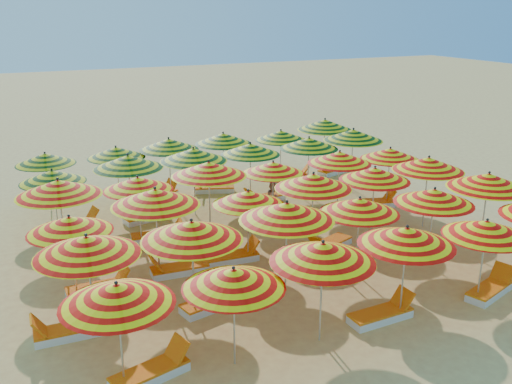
% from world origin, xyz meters
% --- Properties ---
extents(ground, '(120.00, 120.00, 0.00)m').
position_xyz_m(ground, '(0.00, 0.00, 0.00)').
color(ground, '#E5BE66').
rests_on(ground, ground).
extents(umbrella_0, '(2.72, 2.72, 2.46)m').
position_xyz_m(umbrella_0, '(-6.01, -5.90, 2.17)').
color(umbrella_0, silver).
rests_on(umbrella_0, ground).
extents(umbrella_1, '(2.75, 2.75, 2.39)m').
position_xyz_m(umbrella_1, '(-3.59, -6.11, 2.10)').
color(umbrella_1, silver).
rests_on(umbrella_1, ground).
extents(umbrella_2, '(2.82, 2.82, 2.60)m').
position_xyz_m(umbrella_2, '(-1.39, -6.10, 2.29)').
color(umbrella_2, silver).
rests_on(umbrella_2, ground).
extents(umbrella_3, '(2.67, 2.67, 2.54)m').
position_xyz_m(umbrella_3, '(1.03, -6.05, 2.24)').
color(umbrella_3, silver).
rests_on(umbrella_3, ground).
extents(umbrella_4, '(2.38, 2.38, 2.39)m').
position_xyz_m(umbrella_4, '(3.49, -6.23, 2.10)').
color(umbrella_4, silver).
rests_on(umbrella_4, ground).
extents(umbrella_6, '(2.61, 2.61, 2.64)m').
position_xyz_m(umbrella_6, '(-6.20, -3.54, 2.32)').
color(umbrella_6, silver).
rests_on(umbrella_6, ground).
extents(umbrella_7, '(3.10, 3.10, 2.69)m').
position_xyz_m(umbrella_7, '(-3.73, -3.79, 2.37)').
color(umbrella_7, silver).
rests_on(umbrella_7, ground).
extents(umbrella_8, '(3.36, 3.36, 2.74)m').
position_xyz_m(umbrella_8, '(-1.02, -3.64, 2.41)').
color(umbrella_8, silver).
rests_on(umbrella_8, ground).
extents(umbrella_9, '(2.58, 2.58, 2.46)m').
position_xyz_m(umbrella_9, '(1.43, -3.49, 2.16)').
color(umbrella_9, silver).
rests_on(umbrella_9, ground).
extents(umbrella_10, '(2.69, 2.69, 2.52)m').
position_xyz_m(umbrella_10, '(3.84, -3.86, 2.22)').
color(umbrella_10, silver).
rests_on(umbrella_10, ground).
extents(umbrella_11, '(3.19, 3.19, 2.71)m').
position_xyz_m(umbrella_11, '(6.09, -3.75, 2.38)').
color(umbrella_11, silver).
rests_on(umbrella_11, ground).
extents(umbrella_12, '(2.46, 2.46, 2.40)m').
position_xyz_m(umbrella_12, '(-6.32, -1.39, 2.11)').
color(umbrella_12, silver).
rests_on(umbrella_12, ground).
extents(umbrella_13, '(3.34, 3.34, 2.73)m').
position_xyz_m(umbrella_13, '(-3.87, -0.99, 2.40)').
color(umbrella_13, silver).
rests_on(umbrella_13, ground).
extents(umbrella_14, '(2.67, 2.67, 2.34)m').
position_xyz_m(umbrella_14, '(-1.06, -1.20, 2.06)').
color(umbrella_14, silver).
rests_on(umbrella_14, ground).
extents(umbrella_15, '(2.56, 2.56, 2.63)m').
position_xyz_m(umbrella_15, '(1.19, -1.27, 2.32)').
color(umbrella_15, silver).
rests_on(umbrella_15, ground).
extents(umbrella_16, '(2.83, 2.83, 2.54)m').
position_xyz_m(umbrella_16, '(3.61, -1.22, 2.24)').
color(umbrella_16, silver).
rests_on(umbrella_16, ground).
extents(umbrella_17, '(3.28, 3.28, 2.67)m').
position_xyz_m(umbrella_17, '(5.86, -1.26, 2.35)').
color(umbrella_17, silver).
rests_on(umbrella_17, ground).
extents(umbrella_18, '(2.78, 2.78, 2.73)m').
position_xyz_m(umbrella_18, '(-6.28, 1.14, 2.40)').
color(umbrella_18, silver).
rests_on(umbrella_18, ground).
extents(umbrella_19, '(3.00, 3.00, 2.42)m').
position_xyz_m(umbrella_19, '(-3.81, 1.43, 2.13)').
color(umbrella_19, silver).
rests_on(umbrella_19, ground).
extents(umbrella_20, '(3.27, 3.27, 2.72)m').
position_xyz_m(umbrella_20, '(-1.42, 1.22, 2.40)').
color(umbrella_20, silver).
rests_on(umbrella_20, ground).
extents(umbrella_21, '(2.77, 2.77, 2.39)m').
position_xyz_m(umbrella_21, '(1.09, 1.40, 2.10)').
color(umbrella_21, silver).
rests_on(umbrella_21, ground).
extents(umbrella_22, '(2.83, 2.83, 2.54)m').
position_xyz_m(umbrella_22, '(3.77, 1.20, 2.23)').
color(umbrella_22, silver).
rests_on(umbrella_22, ground).
extents(umbrella_23, '(2.92, 2.92, 2.44)m').
position_xyz_m(umbrella_23, '(6.06, 1.13, 2.15)').
color(umbrella_23, silver).
rests_on(umbrella_23, ground).
extents(umbrella_24, '(2.68, 2.68, 2.38)m').
position_xyz_m(umbrella_24, '(-6.22, 3.63, 2.09)').
color(umbrella_24, silver).
rests_on(umbrella_24, ground).
extents(umbrella_25, '(2.89, 2.89, 2.65)m').
position_xyz_m(umbrella_25, '(-3.63, 3.55, 2.33)').
color(umbrella_25, silver).
rests_on(umbrella_25, ground).
extents(umbrella_26, '(2.92, 2.92, 2.68)m').
position_xyz_m(umbrella_26, '(-1.21, 3.44, 2.36)').
color(umbrella_26, silver).
rests_on(umbrella_26, ground).
extents(umbrella_27, '(2.45, 2.45, 2.52)m').
position_xyz_m(umbrella_27, '(1.32, 3.88, 2.22)').
color(umbrella_27, silver).
rests_on(umbrella_27, ground).
extents(umbrella_28, '(2.81, 2.81, 2.56)m').
position_xyz_m(umbrella_28, '(3.87, 3.65, 2.26)').
color(umbrella_28, silver).
rests_on(umbrella_28, ground).
extents(umbrella_29, '(3.25, 3.25, 2.72)m').
position_xyz_m(umbrella_29, '(6.06, 3.69, 2.39)').
color(umbrella_29, silver).
rests_on(umbrella_29, ground).
extents(umbrella_30, '(2.75, 2.75, 2.39)m').
position_xyz_m(umbrella_30, '(-6.20, 6.19, 2.10)').
color(umbrella_30, silver).
rests_on(umbrella_30, ground).
extents(umbrella_31, '(2.80, 2.80, 2.42)m').
position_xyz_m(umbrella_31, '(-3.57, 5.95, 2.13)').
color(umbrella_31, silver).
rests_on(umbrella_31, ground).
extents(umbrella_32, '(2.70, 2.70, 2.58)m').
position_xyz_m(umbrella_32, '(-1.44, 5.85, 2.27)').
color(umbrella_32, silver).
rests_on(umbrella_32, ground).
extents(umbrella_33, '(2.95, 2.95, 2.56)m').
position_xyz_m(umbrella_33, '(1.00, 5.99, 2.25)').
color(umbrella_33, silver).
rests_on(umbrella_33, ground).
extents(umbrella_34, '(2.91, 2.91, 2.45)m').
position_xyz_m(umbrella_34, '(3.73, 5.90, 2.16)').
color(umbrella_34, silver).
rests_on(umbrella_34, ground).
extents(umbrella_35, '(2.73, 2.73, 2.73)m').
position_xyz_m(umbrella_35, '(6.13, 6.10, 2.40)').
color(umbrella_35, silver).
rests_on(umbrella_35, ground).
extents(lounger_0, '(1.82, 1.00, 0.69)m').
position_xyz_m(lounger_0, '(-5.41, -5.85, 0.15)').
color(lounger_0, white).
rests_on(lounger_0, ground).
extents(lounger_1, '(1.75, 0.65, 0.69)m').
position_xyz_m(lounger_1, '(0.53, -5.95, 0.15)').
color(lounger_1, white).
rests_on(lounger_1, ground).
extents(lounger_2, '(1.83, 1.09, 0.69)m').
position_xyz_m(lounger_2, '(4.08, -6.12, 0.15)').
color(lounger_2, white).
rests_on(lounger_2, ground).
extents(lounger_3, '(1.75, 0.63, 0.69)m').
position_xyz_m(lounger_3, '(-6.80, -3.42, 0.15)').
color(lounger_3, white).
rests_on(lounger_3, ground).
extents(lounger_4, '(1.82, 0.95, 0.69)m').
position_xyz_m(lounger_4, '(-3.13, -3.56, 0.15)').
color(lounger_4, white).
rests_on(lounger_4, ground).
extents(lounger_5, '(1.74, 0.59, 0.69)m').
position_xyz_m(lounger_5, '(-5.72, -1.50, 0.15)').
color(lounger_5, white).
rests_on(lounger_5, ground).
extents(lounger_6, '(1.76, 0.68, 0.69)m').
position_xyz_m(lounger_6, '(-3.37, -1.24, 0.15)').
color(lounger_6, white).
rests_on(lounger_6, ground).
extents(lounger_7, '(1.76, 0.66, 0.69)m').
position_xyz_m(lounger_7, '(-1.56, -1.11, 0.15)').
color(lounger_7, white).
rests_on(lounger_7, ground).
extents(lounger_8, '(1.83, 1.14, 0.69)m').
position_xyz_m(lounger_8, '(1.69, -1.54, 0.15)').
color(lounger_8, white).
rests_on(lounger_8, ground).
extents(lounger_9, '(1.76, 0.68, 0.69)m').
position_xyz_m(lounger_9, '(-5.78, 1.07, 0.15)').
color(lounger_9, white).
rests_on(lounger_9, ground).
extents(lounger_10, '(1.80, 0.86, 0.69)m').
position_xyz_m(lounger_10, '(-3.21, 1.52, 0.15)').
color(lounger_10, white).
rests_on(lounger_10, ground).
extents(lounger_11, '(1.82, 0.98, 0.69)m').
position_xyz_m(lounger_11, '(5.56, 1.28, 0.15)').
color(lounger_11, white).
rests_on(lounger_11, ground).
extents(lounger_12, '(1.81, 0.90, 0.69)m').
position_xyz_m(lounger_12, '(-5.62, 3.74, 0.15)').
color(lounger_12, white).
rests_on(lounger_12, ground).
extents(lounger_13, '(1.82, 0.94, 0.69)m').
position_xyz_m(lounger_13, '(-3.03, 3.56, 0.15)').
color(lounger_13, white).
rests_on(lounger_13, ground).
extents(lounger_14, '(1.81, 0.90, 0.69)m').
position_xyz_m(lounger_14, '(1.82, 3.64, 0.15)').
color(lounger_14, white).
rests_on(lounger_14, ground).
extents(lounger_15, '(1.82, 1.25, 0.69)m').
position_xyz_m(lounger_15, '(-1.95, 5.85, 0.15)').
color(lounger_15, white).
rests_on(lounger_15, ground).
extents(lounger_16, '(1.83, 1.13, 0.69)m').
position_xyz_m(lounger_16, '(0.41, 5.77, 0.15)').
color(lounger_16, white).
rests_on(lounger_16, ground).
extents(lounger_17, '(1.82, 1.24, 0.69)m').
position_xyz_m(lounger_17, '(4.32, 6.01, 0.15)').
color(lounger_17, white).
rests_on(lounger_17, ground).
extents(lounger_18, '(1.83, 1.10, 0.69)m').
position_xyz_m(lounger_18, '(6.63, 6.03, 0.15)').
color(lounger_18, white).
rests_on(lounger_18, ground).
extents(beachgoer_b, '(0.81, 0.78, 1.32)m').
position_xyz_m(beachgoer_b, '(1.46, 2.10, 0.66)').
color(beachgoer_b, tan).
rests_on(beachgoer_b, ground).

